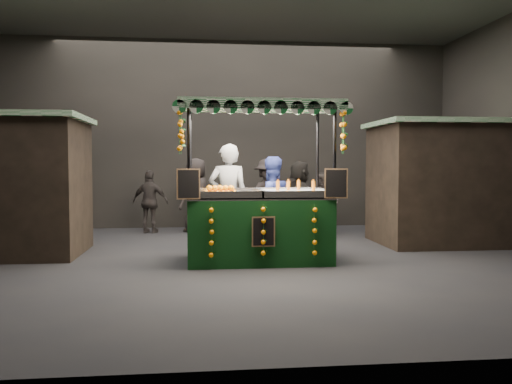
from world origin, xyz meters
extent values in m
plane|color=black|center=(0.00, 0.00, 0.00)|extent=(12.00, 12.00, 0.00)
cube|color=black|center=(0.00, 5.00, 2.50)|extent=(12.00, 0.10, 5.00)
cube|color=black|center=(0.00, -5.00, 2.50)|extent=(12.00, 0.10, 5.00)
cube|color=black|center=(-4.40, 1.00, 1.25)|extent=(2.80, 2.00, 2.50)
cube|color=#125321|center=(-4.40, 1.00, 2.55)|extent=(3.00, 2.20, 0.10)
cube|color=black|center=(4.40, 1.50, 1.25)|extent=(2.80, 2.00, 2.50)
cube|color=#125321|center=(4.40, 1.50, 2.55)|extent=(3.00, 2.20, 0.10)
cube|color=black|center=(0.23, -0.15, 0.55)|extent=(2.43, 1.33, 1.11)
cube|color=#B3B4BA|center=(0.23, -0.15, 1.13)|extent=(2.43, 1.33, 0.04)
cylinder|color=black|center=(-0.96, -0.78, 1.33)|extent=(0.06, 0.06, 2.65)
cylinder|color=black|center=(1.41, -0.78, 1.33)|extent=(0.06, 0.06, 2.65)
cylinder|color=black|center=(-0.96, 0.48, 1.33)|extent=(0.06, 0.06, 2.65)
cylinder|color=black|center=(1.41, 0.48, 1.33)|extent=(0.06, 0.06, 2.65)
cube|color=#125321|center=(0.23, -0.15, 2.70)|extent=(2.71, 1.60, 0.09)
cube|color=white|center=(0.89, -0.15, 1.19)|extent=(1.08, 1.19, 0.09)
cube|color=black|center=(-0.97, -0.85, 1.38)|extent=(0.37, 0.11, 0.49)
cube|color=black|center=(1.42, -0.85, 1.38)|extent=(0.37, 0.11, 0.49)
cube|color=black|center=(0.23, -0.86, 0.61)|extent=(0.38, 0.03, 0.49)
imported|color=gray|center=(-0.24, 0.94, 1.04)|extent=(0.77, 0.51, 2.08)
imported|color=navy|center=(0.59, 0.92, 0.92)|extent=(1.03, 0.88, 1.84)
imported|color=black|center=(-4.47, 1.80, 0.85)|extent=(0.74, 0.65, 1.70)
imported|color=#2C2523|center=(2.12, 2.85, 0.75)|extent=(0.92, 0.89, 1.50)
imported|color=#2D2725|center=(-2.00, 3.92, 0.77)|extent=(0.98, 0.61, 1.55)
imported|color=black|center=(0.85, 3.27, 0.91)|extent=(1.36, 1.17, 1.83)
imported|color=#2C2523|center=(-0.87, 4.04, 0.92)|extent=(1.06, 1.04, 1.85)
imported|color=#282420|center=(1.74, 3.83, 0.89)|extent=(1.07, 1.73, 1.78)
camera|label=1|loc=(-0.81, -9.26, 1.69)|focal=37.12mm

